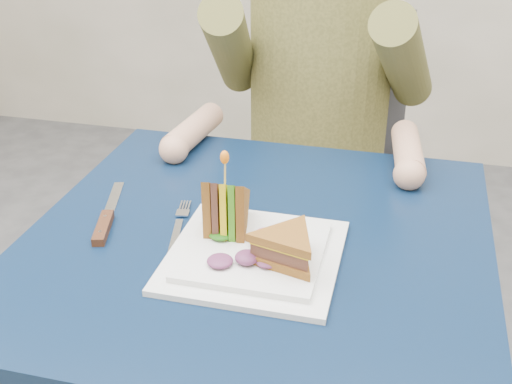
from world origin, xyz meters
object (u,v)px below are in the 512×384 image
(chair, at_px, (321,159))
(fork, at_px, (178,229))
(knife, at_px, (105,222))
(table, at_px, (257,275))
(plate, at_px, (254,254))
(sandwich_upright, at_px, (226,210))
(diner, at_px, (321,33))
(sandwich_flat, at_px, (287,248))

(chair, xyz_separation_m, fork, (-0.13, -0.74, 0.19))
(knife, bearing_deg, table, 7.13)
(plate, distance_m, sandwich_upright, 0.09)
(diner, bearing_deg, sandwich_upright, -94.11)
(diner, distance_m, sandwich_flat, 0.72)
(chair, height_order, sandwich_flat, chair)
(diner, height_order, fork, diner)
(plate, xyz_separation_m, fork, (-0.14, 0.05, -0.01))
(chair, xyz_separation_m, knife, (-0.26, -0.75, 0.20))
(sandwich_flat, relative_size, sandwich_upright, 0.97)
(diner, height_order, sandwich_upright, diner)
(sandwich_upright, distance_m, fork, 0.10)
(diner, relative_size, sandwich_upright, 4.92)
(chair, distance_m, plate, 0.82)
(sandwich_flat, bearing_deg, sandwich_upright, 148.19)
(chair, height_order, sandwich_upright, chair)
(sandwich_upright, bearing_deg, plate, -37.88)
(plate, distance_m, fork, 0.15)
(plate, bearing_deg, table, 100.07)
(sandwich_flat, bearing_deg, chair, 94.72)
(chair, distance_m, knife, 0.82)
(chair, relative_size, knife, 4.28)
(plate, bearing_deg, chair, 90.89)
(fork, bearing_deg, plate, -19.70)
(sandwich_flat, xyz_separation_m, sandwich_upright, (-0.11, 0.07, 0.01))
(sandwich_upright, bearing_deg, knife, -177.90)
(chair, bearing_deg, table, -90.00)
(diner, relative_size, plate, 2.87)
(table, relative_size, diner, 1.01)
(table, bearing_deg, chair, 90.00)
(diner, distance_m, plate, 0.70)
(table, relative_size, sandwich_upright, 4.95)
(plate, relative_size, sandwich_upright, 1.72)
(chair, xyz_separation_m, plate, (0.01, -0.79, 0.20))
(plate, xyz_separation_m, sandwich_upright, (-0.06, 0.04, 0.05))
(table, xyz_separation_m, plate, (0.01, -0.07, 0.09))
(sandwich_upright, height_order, fork, sandwich_upright)
(table, height_order, fork, fork)
(plate, bearing_deg, fork, 160.30)
(fork, bearing_deg, knife, -173.45)
(plate, bearing_deg, sandwich_upright, 142.12)
(table, height_order, plate, plate)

